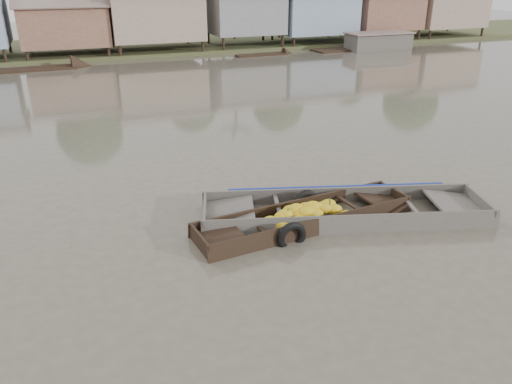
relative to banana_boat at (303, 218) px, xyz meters
name	(u,v)px	position (x,y,z in m)	size (l,w,h in m)	color
ground	(283,239)	(-0.74, -0.48, -0.16)	(120.00, 120.00, 0.00)	#514A3E
riverbank	(155,7)	(2.29, 31.38, 2.91)	(120.00, 12.47, 10.22)	#384723
banana_boat	(303,218)	(0.00, 0.00, 0.00)	(5.76, 1.94, 0.81)	black
viewer_boat	(344,214)	(1.19, 0.03, -0.11)	(7.42, 3.81, 0.58)	#463F3B
distant_boats	(314,52)	(12.27, 23.64, 0.06)	(47.14, 15.68, 1.38)	black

